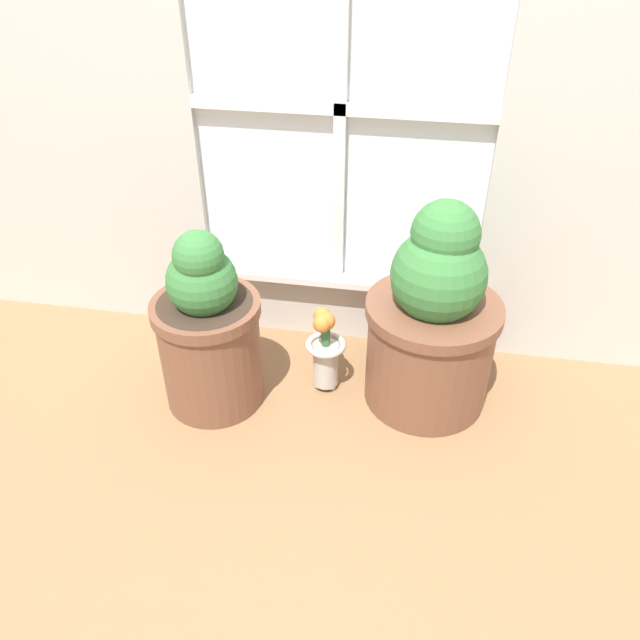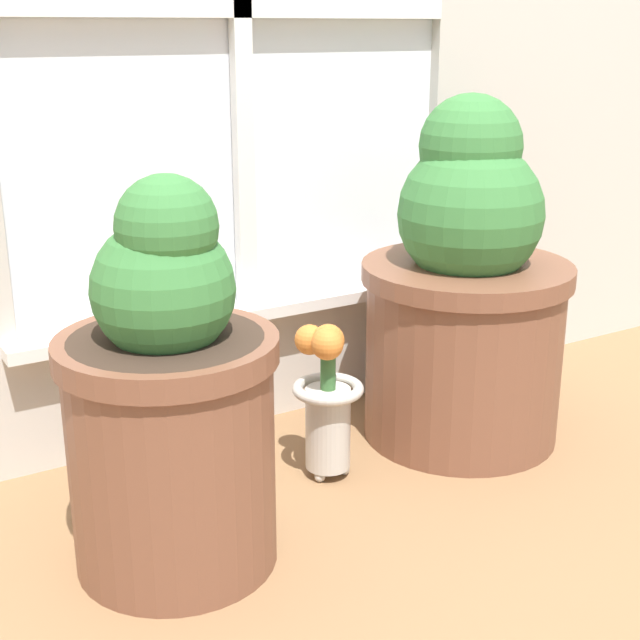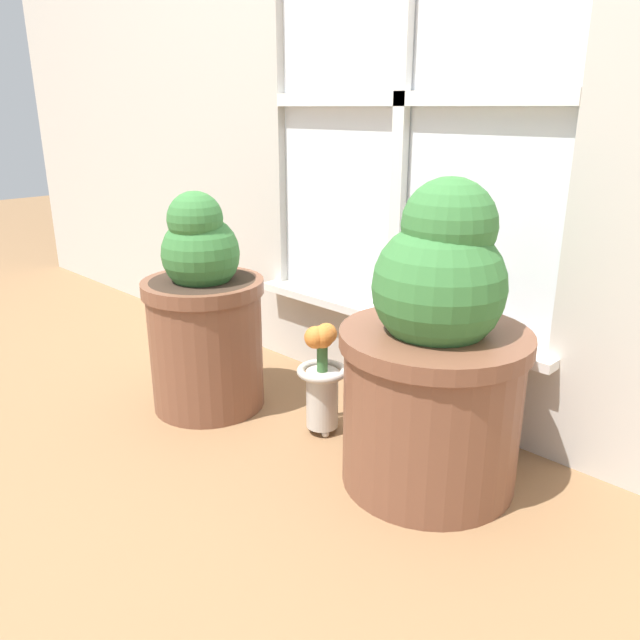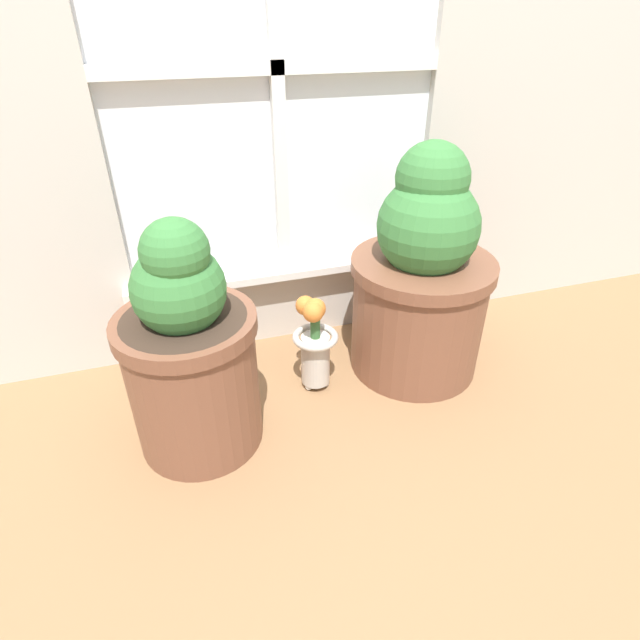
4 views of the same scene
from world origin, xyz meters
TOP-DOWN VIEW (x-y plane):
  - ground_plane at (0.00, 0.00)m, footprint 10.00×10.00m
  - potted_plant_left at (-0.33, 0.21)m, footprint 0.32×0.32m
  - potted_plant_right at (0.33, 0.33)m, footprint 0.40×0.40m
  - flower_vase at (0.01, 0.32)m, footprint 0.13×0.13m

SIDE VIEW (x-z plane):
  - ground_plane at x=0.00m, z-range 0.00..0.00m
  - flower_vase at x=0.01m, z-range 0.01..0.30m
  - potted_plant_left at x=-0.33m, z-range -0.04..0.56m
  - potted_plant_right at x=0.33m, z-range -0.05..0.62m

